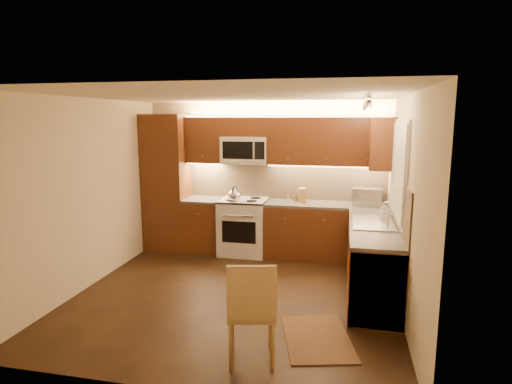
% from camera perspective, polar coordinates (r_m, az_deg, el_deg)
% --- Properties ---
extents(floor, '(4.00, 4.00, 0.01)m').
position_cam_1_polar(floor, '(5.61, -2.75, -13.60)').
color(floor, black).
rests_on(floor, ground).
extents(ceiling, '(4.00, 4.00, 0.01)m').
position_cam_1_polar(ceiling, '(5.15, -2.98, 12.84)').
color(ceiling, beige).
rests_on(ceiling, ground).
extents(wall_back, '(4.00, 0.01, 2.50)m').
position_cam_1_polar(wall_back, '(7.16, 1.25, 1.98)').
color(wall_back, beige).
rests_on(wall_back, ground).
extents(wall_front, '(4.00, 0.01, 2.50)m').
position_cam_1_polar(wall_front, '(3.40, -11.62, -7.13)').
color(wall_front, beige).
rests_on(wall_front, ground).
extents(wall_left, '(0.01, 4.00, 2.50)m').
position_cam_1_polar(wall_left, '(6.06, -21.46, -0.14)').
color(wall_left, beige).
rests_on(wall_left, ground).
extents(wall_right, '(0.01, 4.00, 2.50)m').
position_cam_1_polar(wall_right, '(5.11, 19.38, -1.77)').
color(wall_right, beige).
rests_on(wall_right, ground).
extents(pantry, '(0.70, 0.60, 2.30)m').
position_cam_1_polar(pantry, '(7.38, -11.89, 1.23)').
color(pantry, '#4B2610').
rests_on(pantry, floor).
extents(base_cab_back_left, '(0.62, 0.60, 0.86)m').
position_cam_1_polar(base_cab_back_left, '(7.29, -6.92, -4.52)').
color(base_cab_back_left, '#4B2610').
rests_on(base_cab_back_left, floor).
extents(counter_back_left, '(0.62, 0.60, 0.04)m').
position_cam_1_polar(counter_back_left, '(7.19, -6.99, -1.05)').
color(counter_back_left, '#363431').
rests_on(counter_back_left, base_cab_back_left).
extents(base_cab_back_right, '(1.92, 0.60, 0.86)m').
position_cam_1_polar(base_cab_back_right, '(6.91, 9.28, -5.37)').
color(base_cab_back_right, '#4B2610').
rests_on(base_cab_back_right, floor).
extents(counter_back_right, '(1.92, 0.60, 0.04)m').
position_cam_1_polar(counter_back_right, '(6.81, 9.39, -1.72)').
color(counter_back_right, '#363431').
rests_on(counter_back_right, base_cab_back_right).
extents(base_cab_right, '(0.60, 2.00, 0.86)m').
position_cam_1_polar(base_cab_right, '(5.67, 15.36, -9.01)').
color(base_cab_right, '#4B2610').
rests_on(base_cab_right, floor).
extents(counter_right, '(0.60, 2.00, 0.04)m').
position_cam_1_polar(counter_right, '(5.55, 15.57, -4.60)').
color(counter_right, '#363431').
rests_on(counter_right, base_cab_right).
extents(dishwasher, '(0.58, 0.60, 0.84)m').
position_cam_1_polar(dishwasher, '(5.02, 15.80, -11.56)').
color(dishwasher, silver).
rests_on(dishwasher, floor).
extents(backsplash_back, '(3.30, 0.02, 0.60)m').
position_cam_1_polar(backsplash_back, '(7.10, 4.01, 1.49)').
color(backsplash_back, tan).
rests_on(backsplash_back, wall_back).
extents(backsplash_right, '(0.02, 2.00, 0.60)m').
position_cam_1_polar(backsplash_right, '(5.51, 18.74, -1.46)').
color(backsplash_right, tan).
rests_on(backsplash_right, wall_right).
extents(upper_cab_back_left, '(0.62, 0.35, 0.75)m').
position_cam_1_polar(upper_cab_back_left, '(7.19, -6.83, 6.95)').
color(upper_cab_back_left, '#4B2610').
rests_on(upper_cab_back_left, wall_back).
extents(upper_cab_back_right, '(1.92, 0.35, 0.75)m').
position_cam_1_polar(upper_cab_back_right, '(6.81, 9.68, 6.72)').
color(upper_cab_back_right, '#4B2610').
rests_on(upper_cab_back_right, wall_back).
extents(upper_cab_bridge, '(0.76, 0.35, 0.31)m').
position_cam_1_polar(upper_cab_bridge, '(6.99, -1.44, 8.74)').
color(upper_cab_bridge, '#4B2610').
rests_on(upper_cab_bridge, wall_back).
extents(upper_cab_right_corner, '(0.35, 0.50, 0.75)m').
position_cam_1_polar(upper_cab_right_corner, '(6.40, 16.59, 6.27)').
color(upper_cab_right_corner, '#4B2610').
rests_on(upper_cab_right_corner, wall_right).
extents(stove, '(0.76, 0.65, 0.92)m').
position_cam_1_polar(stove, '(7.07, -1.67, -4.66)').
color(stove, silver).
rests_on(stove, floor).
extents(microwave, '(0.76, 0.38, 0.44)m').
position_cam_1_polar(microwave, '(6.99, -1.46, 5.66)').
color(microwave, silver).
rests_on(microwave, wall_back).
extents(window_frame, '(0.03, 1.44, 1.24)m').
position_cam_1_polar(window_frame, '(5.59, 18.74, 2.86)').
color(window_frame, silver).
rests_on(window_frame, wall_right).
extents(window_blinds, '(0.02, 1.36, 1.16)m').
position_cam_1_polar(window_blinds, '(5.59, 18.53, 2.87)').
color(window_blinds, silver).
rests_on(window_blinds, wall_right).
extents(sink, '(0.52, 0.86, 0.15)m').
position_cam_1_polar(sink, '(5.67, 15.53, -3.30)').
color(sink, silver).
rests_on(sink, counter_right).
extents(faucet, '(0.20, 0.04, 0.30)m').
position_cam_1_polar(faucet, '(5.67, 17.38, -2.62)').
color(faucet, silver).
rests_on(faucet, counter_right).
extents(track_light_bar, '(0.04, 1.20, 0.03)m').
position_cam_1_polar(track_light_bar, '(5.38, 14.73, 11.99)').
color(track_light_bar, silver).
rests_on(track_light_bar, ceiling).
extents(kettle, '(0.25, 0.25, 0.25)m').
position_cam_1_polar(kettle, '(6.79, -2.92, -0.22)').
color(kettle, silver).
rests_on(kettle, stove).
extents(toaster_oven, '(0.46, 0.36, 0.26)m').
position_cam_1_polar(toaster_oven, '(6.85, 14.75, -0.56)').
color(toaster_oven, silver).
rests_on(toaster_oven, counter_back_right).
extents(knife_block, '(0.14, 0.18, 0.23)m').
position_cam_1_polar(knife_block, '(6.85, 6.24, -0.43)').
color(knife_block, olive).
rests_on(knife_block, counter_back_right).
extents(spice_jar_a, '(0.05, 0.05, 0.10)m').
position_cam_1_polar(spice_jar_a, '(7.06, 5.40, -0.62)').
color(spice_jar_a, silver).
rests_on(spice_jar_a, counter_back_right).
extents(spice_jar_b, '(0.05, 0.05, 0.11)m').
position_cam_1_polar(spice_jar_b, '(6.95, 5.60, -0.78)').
color(spice_jar_b, brown).
rests_on(spice_jar_b, counter_back_right).
extents(spice_jar_c, '(0.05, 0.05, 0.09)m').
position_cam_1_polar(spice_jar_c, '(7.08, 4.34, -0.62)').
color(spice_jar_c, silver).
rests_on(spice_jar_c, counter_back_right).
extents(spice_jar_d, '(0.05, 0.05, 0.08)m').
position_cam_1_polar(spice_jar_d, '(6.98, 5.17, -0.82)').
color(spice_jar_d, olive).
rests_on(spice_jar_d, counter_back_right).
extents(soap_bottle, '(0.10, 0.11, 0.21)m').
position_cam_1_polar(soap_bottle, '(6.02, 16.84, -2.33)').
color(soap_bottle, silver).
rests_on(soap_bottle, counter_right).
extents(rug, '(0.87, 1.11, 0.01)m').
position_cam_1_polar(rug, '(4.64, 8.20, -18.86)').
color(rug, black).
rests_on(rug, floor).
extents(dining_chair, '(0.52, 0.52, 0.98)m').
position_cam_1_polar(dining_chair, '(4.06, -0.61, -15.48)').
color(dining_chair, olive).
rests_on(dining_chair, floor).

